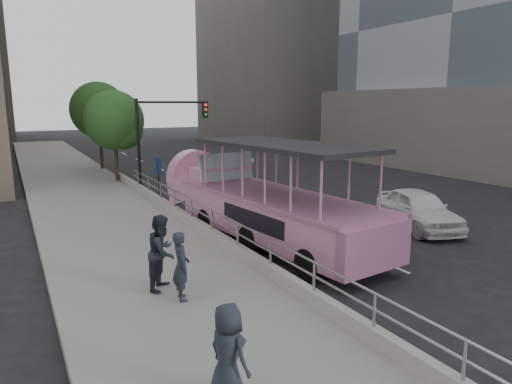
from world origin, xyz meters
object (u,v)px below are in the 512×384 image
(traffic_signal, at_px, (159,130))
(street_tree_near, at_px, (116,122))
(pedestrian_mid, at_px, (162,252))
(street_tree_far, at_px, (100,112))
(parking_sign, at_px, (159,176))
(duck_boat, at_px, (257,203))
(pedestrian_near, at_px, (181,266))
(car, at_px, (418,209))
(pedestrian_far, at_px, (228,353))

(traffic_signal, distance_m, street_tree_near, 3.80)
(pedestrian_mid, relative_size, street_tree_far, 0.30)
(parking_sign, distance_m, street_tree_near, 7.63)
(street_tree_near, bearing_deg, duck_boat, -81.41)
(duck_boat, xyz_separation_m, street_tree_near, (-2.07, 13.72, 2.47))
(parking_sign, xyz_separation_m, street_tree_far, (-0.10, 13.29, 2.73))
(street_tree_near, height_order, street_tree_far, street_tree_far)
(pedestrian_mid, bearing_deg, duck_boat, -13.57)
(pedestrian_near, distance_m, pedestrian_mid, 0.91)
(street_tree_near, bearing_deg, car, -61.51)
(car, distance_m, pedestrian_mid, 11.19)
(pedestrian_near, relative_size, traffic_signal, 0.32)
(pedestrian_mid, distance_m, parking_sign, 10.40)
(traffic_signal, distance_m, street_tree_far, 9.57)
(street_tree_near, bearing_deg, pedestrian_near, -97.60)
(car, xyz_separation_m, traffic_signal, (-6.84, 12.12, 2.72))
(car, distance_m, parking_sign, 11.62)
(pedestrian_mid, bearing_deg, traffic_signal, 22.39)
(duck_boat, bearing_deg, car, -16.00)
(traffic_signal, bearing_deg, pedestrian_near, -105.27)
(car, relative_size, traffic_signal, 0.88)
(car, height_order, street_tree_near, street_tree_near)
(street_tree_near, bearing_deg, street_tree_far, 88.09)
(pedestrian_near, distance_m, street_tree_far, 24.49)
(pedestrian_near, relative_size, pedestrian_far, 1.03)
(pedestrian_far, bearing_deg, duck_boat, -48.16)
(pedestrian_near, xyz_separation_m, traffic_signal, (4.02, 14.72, 2.36))
(car, bearing_deg, traffic_signal, 137.72)
(pedestrian_mid, relative_size, parking_sign, 0.78)
(car, height_order, pedestrian_near, pedestrian_near)
(car, bearing_deg, pedestrian_near, -148.28)
(duck_boat, distance_m, street_tree_far, 20.03)
(pedestrian_far, bearing_deg, pedestrian_near, -25.85)
(car, distance_m, street_tree_near, 17.95)
(pedestrian_far, xyz_separation_m, street_tree_far, (3.26, 28.14, 3.19))
(pedestrian_near, height_order, street_tree_near, street_tree_near)
(parking_sign, bearing_deg, pedestrian_mid, -106.25)
(duck_boat, xyz_separation_m, traffic_signal, (-0.48, 10.29, 2.15))
(car, relative_size, parking_sign, 1.86)
(pedestrian_far, xyz_separation_m, parking_sign, (3.36, 14.85, 0.47))
(traffic_signal, bearing_deg, street_tree_far, 98.43)
(traffic_signal, bearing_deg, car, -60.56)
(street_tree_near, bearing_deg, pedestrian_mid, -98.58)
(pedestrian_mid, height_order, street_tree_near, street_tree_near)
(pedestrian_near, bearing_deg, traffic_signal, -6.41)
(pedestrian_mid, relative_size, street_tree_near, 0.34)
(duck_boat, xyz_separation_m, pedestrian_far, (-5.13, -8.41, -0.24))
(parking_sign, bearing_deg, pedestrian_near, -104.09)
(pedestrian_near, xyz_separation_m, street_tree_far, (2.62, 24.15, 3.17))
(pedestrian_far, relative_size, traffic_signal, 0.31)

